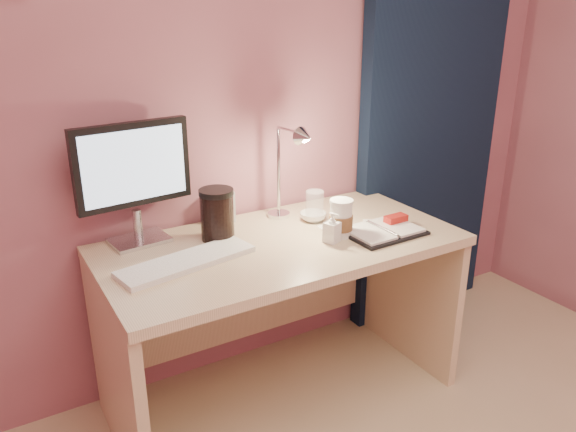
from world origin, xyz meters
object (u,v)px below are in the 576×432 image
planner (384,230)px  lotion_bottle (332,227)px  clear_cup (315,206)px  bowl (313,216)px  desk (273,285)px  dark_jar (217,217)px  product_box (223,206)px  desk_lamp (288,164)px  coffee_cup (341,219)px  keyboard (187,261)px  monitor (133,173)px

planner → lotion_bottle: 0.24m
clear_cup → bowl: bearing=83.8°
desk → planner: (0.40, -0.21, 0.24)m
dark_jar → product_box: 0.20m
clear_cup → desk_lamp: bearing=167.2°
clear_cup → lotion_bottle: bearing=-106.0°
dark_jar → lotion_bottle: bearing=-34.3°
desk → desk_lamp: size_ratio=3.36×
desk_lamp → product_box: bearing=132.5°
bowl → dark_jar: dark_jar is taller
product_box → coffee_cup: bearing=-41.5°
clear_cup → product_box: same height
desk → product_box: 0.39m
keyboard → bowl: size_ratio=4.46×
dark_jar → desk_lamp: bearing=-0.8°
keyboard → dark_jar: (0.19, 0.15, 0.08)m
desk → monitor: monitor is taller
desk → lotion_bottle: 0.38m
monitor → desk_lamp: bearing=-18.8°
monitor → lotion_bottle: 0.78m
keyboard → clear_cup: clear_cup is taller
monitor → planner: monitor is taller
clear_cup → bowl: 0.05m
desk → clear_cup: (0.23, 0.04, 0.29)m
coffee_cup → product_box: (-0.33, 0.39, -0.00)m
monitor → desk_lamp: size_ratio=1.13×
monitor → clear_cup: monitor is taller
clear_cup → lotion_bottle: size_ratio=1.11×
planner → bowl: size_ratio=2.79×
keyboard → bowl: bowl is taller
planner → desk_lamp: (-0.29, 0.27, 0.25)m
desk → planner: size_ratio=4.48×
keyboard → bowl: (0.62, 0.13, 0.01)m
planner → clear_cup: (-0.17, 0.25, 0.05)m
planner → clear_cup: size_ratio=2.34×
desk → planner: 0.51m
product_box → dark_jar: bearing=-112.3°
keyboard → product_box: bearing=38.0°
monitor → planner: (0.88, -0.41, -0.27)m
clear_cup → bowl: (0.00, 0.01, -0.05)m
desk → coffee_cup: coffee_cup is taller
desk → desk_lamp: desk_lamp is taller
planner → keyboard: bearing=169.4°
clear_cup → product_box: bearing=148.6°
desk_lamp → keyboard: bearing=-171.8°
bowl → product_box: product_box is taller
monitor → product_box: bearing=0.5°
keyboard → desk_lamp: (0.50, 0.15, 0.25)m
monitor → product_box: size_ratio=3.52×
desk → desk_lamp: bearing=30.4°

